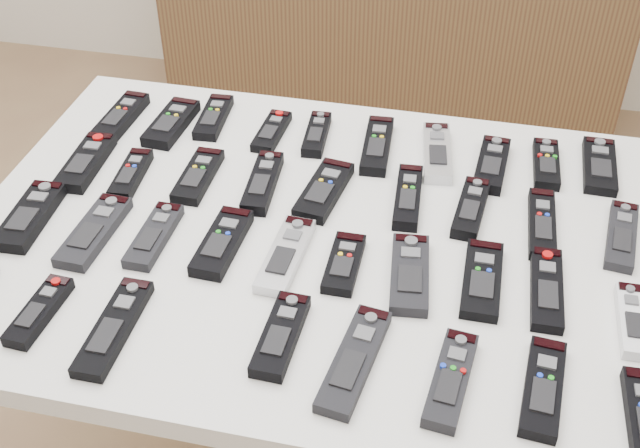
% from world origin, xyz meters
% --- Properties ---
extents(table, '(1.25, 0.88, 0.78)m').
position_xyz_m(table, '(0.07, 0.07, 0.72)').
color(table, white).
rests_on(table, ground).
extents(sideboard, '(1.69, 0.48, 0.84)m').
position_xyz_m(sideboard, '(-0.04, 1.78, 0.42)').
color(sideboard, '#482D1C').
rests_on(sideboard, ground).
extents(remote_0, '(0.06, 0.18, 0.02)m').
position_xyz_m(remote_0, '(-0.42, 0.34, 0.79)').
color(remote_0, black).
rests_on(remote_0, table).
extents(remote_1, '(0.07, 0.17, 0.02)m').
position_xyz_m(remote_1, '(-0.31, 0.34, 0.79)').
color(remote_1, black).
rests_on(remote_1, table).
extents(remote_2, '(0.06, 0.16, 0.02)m').
position_xyz_m(remote_2, '(-0.23, 0.38, 0.79)').
color(remote_2, black).
rests_on(remote_2, table).
extents(remote_3, '(0.05, 0.14, 0.02)m').
position_xyz_m(remote_3, '(-0.10, 0.35, 0.79)').
color(remote_3, black).
rests_on(remote_3, table).
extents(remote_4, '(0.05, 0.15, 0.02)m').
position_xyz_m(remote_4, '(-0.00, 0.36, 0.79)').
color(remote_4, black).
rests_on(remote_4, table).
extents(remote_5, '(0.06, 0.19, 0.02)m').
position_xyz_m(remote_5, '(0.12, 0.35, 0.79)').
color(remote_5, black).
rests_on(remote_5, table).
extents(remote_6, '(0.08, 0.19, 0.02)m').
position_xyz_m(remote_6, '(0.24, 0.35, 0.79)').
color(remote_6, '#B7B7BC').
rests_on(remote_6, table).
extents(remote_7, '(0.07, 0.17, 0.02)m').
position_xyz_m(remote_7, '(0.35, 0.33, 0.79)').
color(remote_7, black).
rests_on(remote_7, table).
extents(remote_8, '(0.05, 0.15, 0.02)m').
position_xyz_m(remote_8, '(0.45, 0.36, 0.79)').
color(remote_8, black).
rests_on(remote_8, table).
extents(remote_9, '(0.06, 0.17, 0.02)m').
position_xyz_m(remote_9, '(0.56, 0.37, 0.79)').
color(remote_9, black).
rests_on(remote_9, table).
extents(remote_10, '(0.07, 0.18, 0.02)m').
position_xyz_m(remote_10, '(-0.42, 0.16, 0.79)').
color(remote_10, black).
rests_on(remote_10, table).
extents(remote_11, '(0.05, 0.15, 0.02)m').
position_xyz_m(remote_11, '(-0.32, 0.15, 0.79)').
color(remote_11, black).
rests_on(remote_11, table).
extents(remote_12, '(0.05, 0.16, 0.02)m').
position_xyz_m(remote_12, '(-0.19, 0.17, 0.79)').
color(remote_12, black).
rests_on(remote_12, table).
extents(remote_13, '(0.06, 0.18, 0.02)m').
position_xyz_m(remote_13, '(-0.07, 0.18, 0.79)').
color(remote_13, black).
rests_on(remote_13, table).
extents(remote_14, '(0.08, 0.18, 0.02)m').
position_xyz_m(remote_14, '(0.05, 0.18, 0.79)').
color(remote_14, black).
rests_on(remote_14, table).
extents(remote_15, '(0.06, 0.18, 0.02)m').
position_xyz_m(remote_15, '(0.21, 0.19, 0.79)').
color(remote_15, black).
rests_on(remote_15, table).
extents(remote_16, '(0.06, 0.17, 0.02)m').
position_xyz_m(remote_16, '(0.32, 0.18, 0.79)').
color(remote_16, black).
rests_on(remote_16, table).
extents(remote_17, '(0.05, 0.18, 0.02)m').
position_xyz_m(remote_17, '(0.45, 0.17, 0.79)').
color(remote_17, black).
rests_on(remote_17, table).
extents(remote_18, '(0.07, 0.18, 0.02)m').
position_xyz_m(remote_18, '(0.58, 0.16, 0.79)').
color(remote_18, black).
rests_on(remote_18, table).
extents(remote_19, '(0.07, 0.18, 0.02)m').
position_xyz_m(remote_19, '(-0.44, -0.01, 0.79)').
color(remote_19, black).
rests_on(remote_19, table).
extents(remote_20, '(0.07, 0.19, 0.02)m').
position_xyz_m(remote_20, '(-0.32, -0.03, 0.79)').
color(remote_20, black).
rests_on(remote_20, table).
extents(remote_21, '(0.05, 0.17, 0.02)m').
position_xyz_m(remote_21, '(-0.21, -0.01, 0.79)').
color(remote_21, black).
rests_on(remote_21, table).
extents(remote_22, '(0.06, 0.17, 0.02)m').
position_xyz_m(remote_22, '(-0.09, -0.01, 0.79)').
color(remote_22, black).
rests_on(remote_22, table).
extents(remote_23, '(0.06, 0.19, 0.02)m').
position_xyz_m(remote_23, '(0.03, -0.01, 0.79)').
color(remote_23, '#B7B7BC').
rests_on(remote_23, table).
extents(remote_24, '(0.05, 0.14, 0.02)m').
position_xyz_m(remote_24, '(0.13, -0.01, 0.79)').
color(remote_24, black).
rests_on(remote_24, table).
extents(remote_25, '(0.08, 0.18, 0.02)m').
position_xyz_m(remote_25, '(0.24, -0.01, 0.79)').
color(remote_25, black).
rests_on(remote_25, table).
extents(remote_26, '(0.06, 0.18, 0.02)m').
position_xyz_m(remote_26, '(0.35, -0.00, 0.79)').
color(remote_26, black).
rests_on(remote_26, table).
extents(remote_27, '(0.05, 0.18, 0.02)m').
position_xyz_m(remote_27, '(0.46, -0.00, 0.79)').
color(remote_27, black).
rests_on(remote_27, table).
extents(remote_28, '(0.04, 0.15, 0.02)m').
position_xyz_m(remote_28, '(0.58, -0.04, 0.79)').
color(remote_28, silver).
rests_on(remote_28, table).
extents(remote_30, '(0.05, 0.15, 0.02)m').
position_xyz_m(remote_30, '(-0.32, -0.23, 0.79)').
color(remote_30, black).
rests_on(remote_30, table).
extents(remote_31, '(0.05, 0.20, 0.02)m').
position_xyz_m(remote_31, '(-0.19, -0.23, 0.79)').
color(remote_31, black).
rests_on(remote_31, table).
extents(remote_32, '(0.06, 0.17, 0.02)m').
position_xyz_m(remote_32, '(0.07, -0.19, 0.79)').
color(remote_32, black).
rests_on(remote_32, table).
extents(remote_33, '(0.08, 0.21, 0.02)m').
position_xyz_m(remote_33, '(0.18, -0.22, 0.79)').
color(remote_33, black).
rests_on(remote_33, table).
extents(remote_34, '(0.07, 0.18, 0.02)m').
position_xyz_m(remote_34, '(0.32, -0.22, 0.79)').
color(remote_34, black).
rests_on(remote_34, table).
extents(remote_35, '(0.07, 0.18, 0.02)m').
position_xyz_m(remote_35, '(0.45, -0.21, 0.79)').
color(remote_35, black).
rests_on(remote_35, table).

